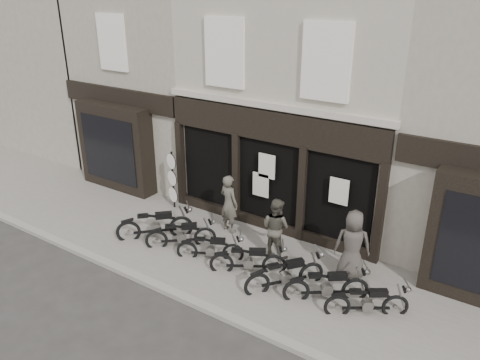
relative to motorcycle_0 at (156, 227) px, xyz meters
The scene contains 17 objects.
ground_plane 2.63m from the motorcycle_0, 12.70° to the right, with size 90.00×90.00×0.00m, color #2D2B28.
pavement 2.58m from the motorcycle_0, ahead, with size 30.00×4.20×0.12m, color slate.
kerb 3.14m from the motorcycle_0, 35.72° to the right, with size 30.00×0.25×0.13m, color gray.
central_building 6.97m from the motorcycle_0, 64.79° to the left, with size 7.30×6.22×8.34m.
neighbour_left 7.48m from the motorcycle_0, 125.64° to the left, with size 5.60×6.73×8.34m.
filler_left 13.64m from the motorcycle_0, 155.60° to the left, with size 11.00×6.00×8.20m, color #9D9385.
motorcycle_0 is the anchor object (origin of this frame).
motorcycle_1 0.98m from the motorcycle_0, ahead, with size 1.70×1.55×0.99m.
motorcycle_2 2.11m from the motorcycle_0, ahead, with size 1.74×1.12×0.91m.
motorcycle_3 3.36m from the motorcycle_0, ahead, with size 1.85×1.29×0.98m.
motorcycle_4 4.51m from the motorcycle_0, ahead, with size 1.53×1.85×1.04m.
motorcycle_5 5.57m from the motorcycle_0, ahead, with size 1.83×1.47×1.01m.
motorcycle_6 6.59m from the motorcycle_0, ahead, with size 1.74×1.30×0.95m.
man_left 2.32m from the motorcycle_0, 43.72° to the left, with size 0.68×0.44×1.85m, color #4D4A3F.
man_centre 3.73m from the motorcycle_0, 17.29° to the left, with size 0.85×0.66×1.75m, color #444037.
man_right 5.86m from the motorcycle_0, 12.75° to the left, with size 0.92×0.60×1.88m, color #403A35.
advert_sign_post 2.15m from the motorcycle_0, 116.23° to the left, with size 0.51×0.34×2.14m.
Camera 1 is at (6.53, -8.42, 7.21)m, focal length 35.00 mm.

